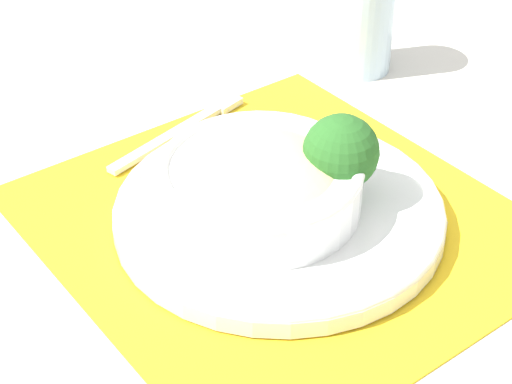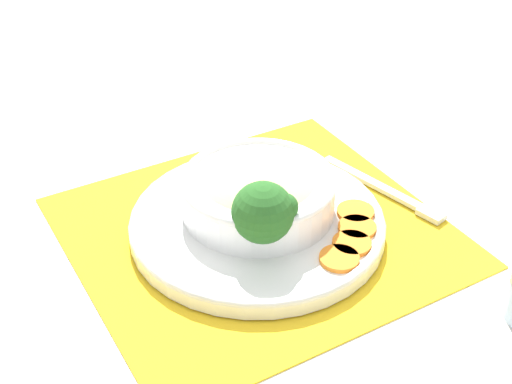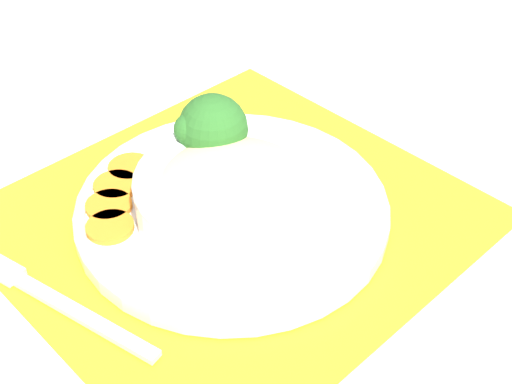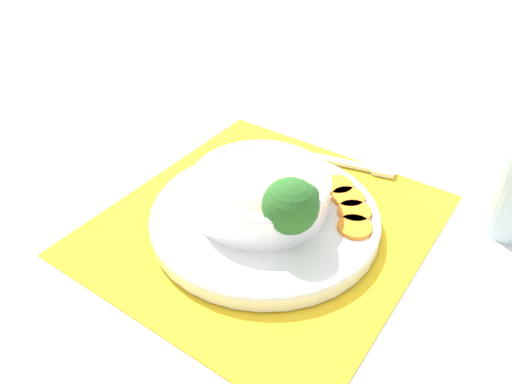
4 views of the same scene
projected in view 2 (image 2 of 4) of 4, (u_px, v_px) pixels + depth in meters
ground_plane at (257, 232)px, 0.83m from camera, size 4.00×4.00×0.00m
placemat at (257, 231)px, 0.83m from camera, size 0.42×0.39×0.00m
plate at (257, 222)px, 0.82m from camera, size 0.29×0.29×0.02m
bowl at (258, 190)px, 0.81m from camera, size 0.18×0.18×0.06m
broccoli_floret at (263, 213)px, 0.75m from camera, size 0.07×0.07×0.08m
carrot_slice_near at (339, 258)px, 0.75m from camera, size 0.04×0.04×0.01m
carrot_slice_middle at (352, 244)px, 0.78m from camera, size 0.04×0.04×0.01m
carrot_slice_far at (357, 228)px, 0.80m from camera, size 0.04×0.04×0.01m
carrot_slice_extra at (355, 212)px, 0.82m from camera, size 0.04×0.04×0.01m
fork at (393, 194)px, 0.88m from camera, size 0.06×0.18×0.01m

